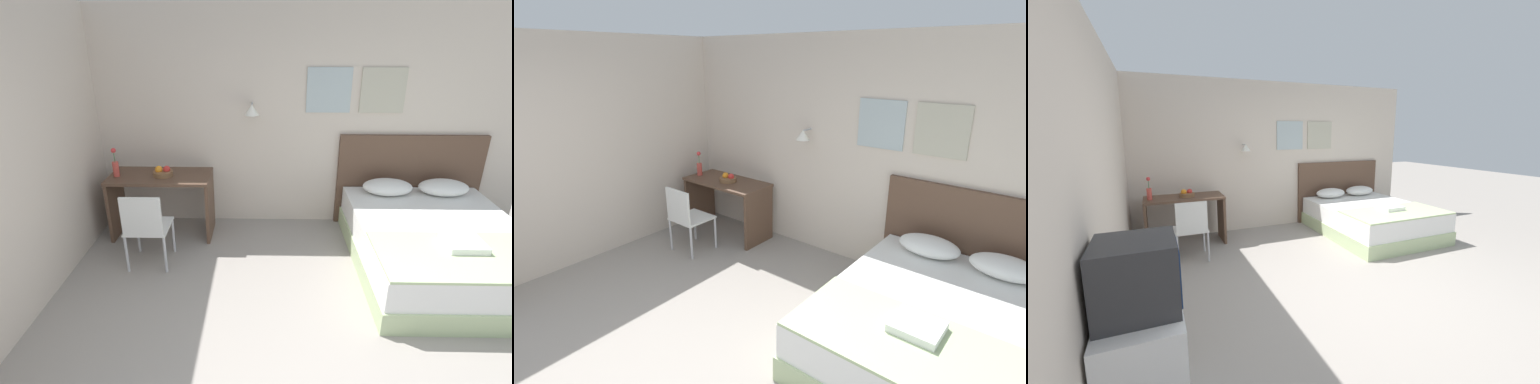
{
  "view_description": "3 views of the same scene",
  "coord_description": "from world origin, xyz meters",
  "views": [
    {
      "loc": [
        -0.4,
        -1.84,
        2.45
      ],
      "look_at": [
        -0.48,
        1.99,
        0.8
      ],
      "focal_mm": 28.0,
      "sensor_mm": 36.0,
      "label": 1
    },
    {
      "loc": [
        2.13,
        -1.13,
        2.39
      ],
      "look_at": [
        -0.44,
        2.01,
        1.0
      ],
      "focal_mm": 28.0,
      "sensor_mm": 36.0,
      "label": 2
    },
    {
      "loc": [
        -2.05,
        -2.49,
        1.77
      ],
      "look_at": [
        -0.32,
        1.61,
        0.91
      ],
      "focal_mm": 22.0,
      "sensor_mm": 36.0,
      "label": 3
    }
  ],
  "objects": [
    {
      "name": "wall_back",
      "position": [
        0.01,
        2.96,
        1.33
      ],
      "size": [
        5.66,
        0.31,
        2.65
      ],
      "color": "beige",
      "rests_on": "ground_plane"
    },
    {
      "name": "bed",
      "position": [
        1.43,
        1.83,
        0.25
      ],
      "size": [
        1.68,
        2.09,
        0.51
      ],
      "color": "#B2C693",
      "rests_on": "ground_plane"
    },
    {
      "name": "headboard",
      "position": [
        1.43,
        2.9,
        0.59
      ],
      "size": [
        1.8,
        0.06,
        1.17
      ],
      "color": "brown",
      "rests_on": "ground_plane"
    },
    {
      "name": "pillow_left",
      "position": [
        1.09,
        2.64,
        0.6
      ],
      "size": [
        0.59,
        0.37,
        0.18
      ],
      "color": "white",
      "rests_on": "bed"
    },
    {
      "name": "pillow_right",
      "position": [
        1.76,
        2.64,
        0.6
      ],
      "size": [
        0.59,
        0.37,
        0.18
      ],
      "color": "white",
      "rests_on": "bed"
    },
    {
      "name": "throw_blanket",
      "position": [
        1.43,
        1.23,
        0.52
      ],
      "size": [
        1.63,
        0.83,
        0.02
      ],
      "color": "#B2C693",
      "rests_on": "bed"
    },
    {
      "name": "folded_towel_near_foot",
      "position": [
        1.44,
        1.37,
        0.57
      ],
      "size": [
        0.35,
        0.31,
        0.06
      ],
      "color": "white",
      "rests_on": "throw_blanket"
    },
    {
      "name": "desk",
      "position": [
        -1.63,
        2.53,
        0.54
      ],
      "size": [
        1.19,
        0.58,
        0.77
      ],
      "color": "brown",
      "rests_on": "ground_plane"
    },
    {
      "name": "desk_chair",
      "position": [
        -1.62,
        1.79,
        0.51
      ],
      "size": [
        0.44,
        0.44,
        0.86
      ],
      "color": "white",
      "rests_on": "ground_plane"
    },
    {
      "name": "fruit_bowl",
      "position": [
        -1.59,
        2.52,
        0.82
      ],
      "size": [
        0.23,
        0.23,
        0.12
      ],
      "color": "brown",
      "rests_on": "desk"
    },
    {
      "name": "flower_vase",
      "position": [
        -2.12,
        2.48,
        0.9
      ],
      "size": [
        0.07,
        0.07,
        0.34
      ],
      "color": "#D14C42",
      "rests_on": "desk"
    }
  ]
}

